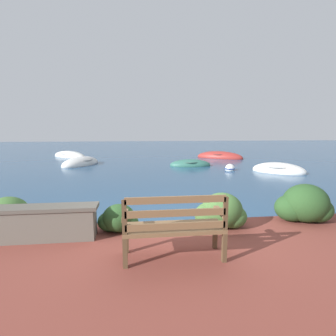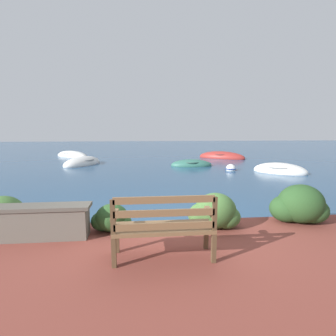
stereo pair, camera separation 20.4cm
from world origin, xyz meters
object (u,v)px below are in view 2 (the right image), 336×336
park_bench (164,225)px  rowboat_distant (72,156)px  rowboat_far (82,163)px  rowboat_mid (191,165)px  mooring_buoy (231,169)px  rowboat_nearest (280,171)px  rowboat_outer (222,157)px

park_bench → rowboat_distant: 17.11m
rowboat_far → rowboat_mid: bearing=103.7°
mooring_buoy → rowboat_mid: bearing=133.7°
rowboat_nearest → rowboat_outer: size_ratio=0.81×
rowboat_nearest → mooring_buoy: bearing=-159.0°
park_bench → rowboat_outer: (5.20, 14.21, -0.63)m
park_bench → rowboat_far: size_ratio=0.45×
rowboat_nearest → rowboat_distant: 14.06m
park_bench → rowboat_nearest: bearing=59.6°
rowboat_nearest → rowboat_mid: bearing=-171.6°
park_bench → rowboat_far: bearing=113.9°
rowboat_outer → park_bench: bearing=-74.7°
mooring_buoy → rowboat_nearest: bearing=-21.9°
rowboat_mid → rowboat_far: (-6.05, 1.17, 0.01)m
rowboat_far → mooring_buoy: 8.20m
rowboat_distant → mooring_buoy: rowboat_distant is taller
rowboat_mid → rowboat_distant: size_ratio=0.71×
park_bench → rowboat_outer: size_ratio=0.43×
rowboat_mid → rowboat_outer: bearing=-124.2°
rowboat_outer → rowboat_distant: 10.76m
rowboat_mid → rowboat_nearest: bearing=149.2°
rowboat_mid → rowboat_distant: 9.59m
rowboat_nearest → rowboat_outer: rowboat_outer is taller
mooring_buoy → rowboat_far: bearing=159.5°
rowboat_outer → rowboat_distant: bearing=-155.5°
park_bench → rowboat_far: 12.34m
rowboat_nearest → rowboat_far: (-9.74, 3.70, -0.00)m
rowboat_far → rowboat_distant: 4.78m
rowboat_nearest → mooring_buoy: 2.22m
rowboat_nearest → rowboat_far: 10.42m
rowboat_nearest → rowboat_far: rowboat_far is taller
rowboat_distant → rowboat_mid: bearing=-172.6°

